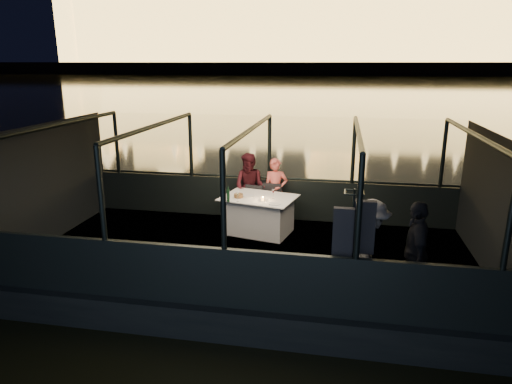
% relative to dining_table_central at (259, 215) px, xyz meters
% --- Properties ---
extents(river_water, '(500.00, 500.00, 0.00)m').
position_rel_dining_table_central_xyz_m(river_water, '(0.06, 78.97, -0.89)').
color(river_water, black).
rests_on(river_water, ground).
extents(boat_hull, '(8.60, 4.40, 1.00)m').
position_rel_dining_table_central_xyz_m(boat_hull, '(0.06, -1.03, -0.89)').
color(boat_hull, black).
rests_on(boat_hull, river_water).
extents(boat_deck, '(8.00, 4.00, 0.04)m').
position_rel_dining_table_central_xyz_m(boat_deck, '(0.06, -1.03, -0.41)').
color(boat_deck, black).
rests_on(boat_deck, boat_hull).
extents(gunwale_port, '(8.00, 0.08, 0.90)m').
position_rel_dining_table_central_xyz_m(gunwale_port, '(0.06, 0.97, 0.06)').
color(gunwale_port, black).
rests_on(gunwale_port, boat_deck).
extents(gunwale_starboard, '(8.00, 0.08, 0.90)m').
position_rel_dining_table_central_xyz_m(gunwale_starboard, '(0.06, -3.03, 0.06)').
color(gunwale_starboard, black).
rests_on(gunwale_starboard, boat_deck).
extents(cabin_glass_port, '(8.00, 0.02, 1.40)m').
position_rel_dining_table_central_xyz_m(cabin_glass_port, '(0.06, 0.97, 1.21)').
color(cabin_glass_port, '#99B2B2').
rests_on(cabin_glass_port, gunwale_port).
extents(cabin_glass_starboard, '(8.00, 0.02, 1.40)m').
position_rel_dining_table_central_xyz_m(cabin_glass_starboard, '(0.06, -3.03, 1.21)').
color(cabin_glass_starboard, '#99B2B2').
rests_on(cabin_glass_starboard, gunwale_starboard).
extents(cabin_roof_glass, '(8.00, 4.00, 0.02)m').
position_rel_dining_table_central_xyz_m(cabin_roof_glass, '(0.06, -1.03, 1.91)').
color(cabin_roof_glass, '#99B2B2').
rests_on(cabin_roof_glass, boat_deck).
extents(end_wall_fore, '(0.02, 4.00, 2.30)m').
position_rel_dining_table_central_xyz_m(end_wall_fore, '(-3.94, -1.03, 0.76)').
color(end_wall_fore, black).
rests_on(end_wall_fore, boat_deck).
extents(end_wall_aft, '(0.02, 4.00, 2.30)m').
position_rel_dining_table_central_xyz_m(end_wall_aft, '(4.06, -1.03, 0.76)').
color(end_wall_aft, black).
rests_on(end_wall_aft, boat_deck).
extents(canopy_ribs, '(8.00, 4.00, 2.30)m').
position_rel_dining_table_central_xyz_m(canopy_ribs, '(0.06, -1.03, 0.76)').
color(canopy_ribs, black).
rests_on(canopy_ribs, boat_deck).
extents(embankment, '(400.00, 140.00, 6.00)m').
position_rel_dining_table_central_xyz_m(embankment, '(0.06, 208.97, 0.11)').
color(embankment, '#423D33').
rests_on(embankment, ground).
extents(dining_table_central, '(1.64, 1.34, 0.77)m').
position_rel_dining_table_central_xyz_m(dining_table_central, '(0.00, 0.00, 0.00)').
color(dining_table_central, silver).
rests_on(dining_table_central, boat_deck).
extents(chair_port_left, '(0.45, 0.45, 0.83)m').
position_rel_dining_table_central_xyz_m(chair_port_left, '(-0.22, 0.45, 0.06)').
color(chair_port_left, black).
rests_on(chair_port_left, boat_deck).
extents(chair_port_right, '(0.43, 0.43, 0.88)m').
position_rel_dining_table_central_xyz_m(chair_port_right, '(0.18, 0.45, 0.06)').
color(chair_port_right, black).
rests_on(chair_port_right, boat_deck).
extents(coat_stand, '(0.52, 0.43, 1.79)m').
position_rel_dining_table_central_xyz_m(coat_stand, '(1.80, -2.78, 0.51)').
color(coat_stand, black).
rests_on(coat_stand, boat_deck).
extents(person_woman_coral, '(0.56, 0.43, 1.42)m').
position_rel_dining_table_central_xyz_m(person_woman_coral, '(0.24, 0.72, 0.36)').
color(person_woman_coral, '#DD5C50').
rests_on(person_woman_coral, boat_deck).
extents(person_man_maroon, '(0.82, 0.69, 1.51)m').
position_rel_dining_table_central_xyz_m(person_man_maroon, '(-0.32, 0.72, 0.36)').
color(person_man_maroon, '#411218').
rests_on(person_man_maroon, boat_deck).
extents(passenger_stripe, '(0.58, 0.99, 1.50)m').
position_rel_dining_table_central_xyz_m(passenger_stripe, '(2.09, -2.27, 0.47)').
color(passenger_stripe, silver).
rests_on(passenger_stripe, boat_deck).
extents(passenger_dark, '(0.40, 0.91, 1.53)m').
position_rel_dining_table_central_xyz_m(passenger_dark, '(2.72, -2.32, 0.47)').
color(passenger_dark, black).
rests_on(passenger_dark, boat_deck).
extents(wine_bottle, '(0.08, 0.08, 0.30)m').
position_rel_dining_table_central_xyz_m(wine_bottle, '(-0.53, -0.42, 0.53)').
color(wine_bottle, '#13351A').
rests_on(wine_bottle, dining_table_central).
extents(bread_basket, '(0.22, 0.22, 0.07)m').
position_rel_dining_table_central_xyz_m(bread_basket, '(-0.40, -0.11, 0.42)').
color(bread_basket, brown).
rests_on(bread_basket, dining_table_central).
extents(amber_candle, '(0.06, 0.06, 0.07)m').
position_rel_dining_table_central_xyz_m(amber_candle, '(0.12, -0.22, 0.42)').
color(amber_candle, '#EC9A3B').
rests_on(amber_candle, dining_table_central).
extents(plate_near, '(0.25, 0.25, 0.01)m').
position_rel_dining_table_central_xyz_m(plate_near, '(0.39, -0.42, 0.39)').
color(plate_near, white).
rests_on(plate_near, dining_table_central).
extents(plate_far, '(0.29, 0.29, 0.01)m').
position_rel_dining_table_central_xyz_m(plate_far, '(-0.22, 0.01, 0.39)').
color(plate_far, silver).
rests_on(plate_far, dining_table_central).
extents(wine_glass_white, '(0.07, 0.07, 0.20)m').
position_rel_dining_table_central_xyz_m(wine_glass_white, '(-0.34, -0.40, 0.48)').
color(wine_glass_white, silver).
rests_on(wine_glass_white, dining_table_central).
extents(wine_glass_red, '(0.07, 0.07, 0.19)m').
position_rel_dining_table_central_xyz_m(wine_glass_red, '(0.31, -0.07, 0.48)').
color(wine_glass_red, silver).
rests_on(wine_glass_red, dining_table_central).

